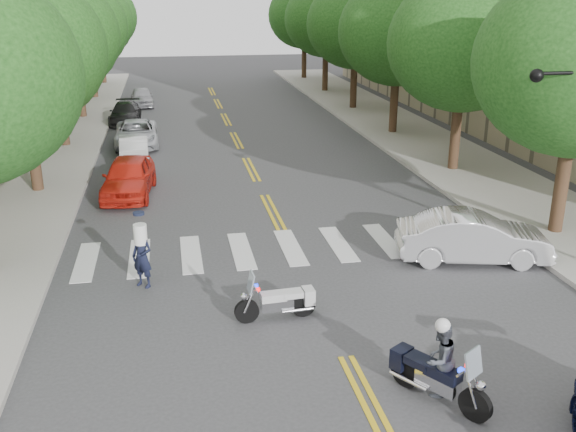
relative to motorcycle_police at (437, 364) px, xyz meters
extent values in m
plane|color=#38383A|center=(-1.29, 1.83, -0.81)|extent=(140.00, 140.00, 0.00)
cube|color=#9E9991|center=(-10.79, 23.83, -0.73)|extent=(5.00, 60.00, 0.15)
cube|color=#9E9991|center=(8.21, 23.83, -0.73)|extent=(5.00, 60.00, 0.15)
cylinder|color=#382316|center=(-10.09, 15.83, 0.85)|extent=(0.44, 0.44, 3.32)
ellipsoid|color=#174212|center=(-10.09, 15.83, 4.76)|extent=(6.40, 6.40, 5.76)
cylinder|color=#382316|center=(-10.09, 23.83, 0.85)|extent=(0.44, 0.44, 3.32)
ellipsoid|color=#174212|center=(-10.09, 23.83, 4.76)|extent=(6.40, 6.40, 5.76)
cylinder|color=#382316|center=(-10.09, 31.83, 0.85)|extent=(0.44, 0.44, 3.32)
ellipsoid|color=#174212|center=(-10.09, 31.83, 4.76)|extent=(6.40, 6.40, 5.76)
cylinder|color=#382316|center=(-10.09, 39.83, 0.85)|extent=(0.44, 0.44, 3.32)
ellipsoid|color=#174212|center=(-10.09, 39.83, 4.76)|extent=(6.40, 6.40, 5.76)
cylinder|color=#382316|center=(-10.09, 47.83, 0.85)|extent=(0.44, 0.44, 3.32)
ellipsoid|color=#174212|center=(-10.09, 47.83, 4.76)|extent=(6.40, 6.40, 5.76)
cylinder|color=#382316|center=(7.51, 7.83, 0.85)|extent=(0.44, 0.44, 3.32)
cylinder|color=#382316|center=(7.51, 15.83, 0.85)|extent=(0.44, 0.44, 3.32)
ellipsoid|color=#174212|center=(7.51, 15.83, 4.76)|extent=(6.40, 6.40, 5.76)
cylinder|color=#382316|center=(7.51, 23.83, 0.85)|extent=(0.44, 0.44, 3.32)
ellipsoid|color=#174212|center=(7.51, 23.83, 4.76)|extent=(6.40, 6.40, 5.76)
cylinder|color=#382316|center=(7.51, 31.83, 0.85)|extent=(0.44, 0.44, 3.32)
ellipsoid|color=#174212|center=(7.51, 31.83, 4.76)|extent=(6.40, 6.40, 5.76)
cylinder|color=#382316|center=(7.51, 39.83, 0.85)|extent=(0.44, 0.44, 3.32)
ellipsoid|color=#174212|center=(7.51, 39.83, 4.76)|extent=(6.40, 6.40, 5.76)
cylinder|color=#382316|center=(7.51, 47.83, 0.85)|extent=(0.44, 0.44, 3.32)
ellipsoid|color=#174212|center=(7.51, 47.83, 4.76)|extent=(6.40, 6.40, 5.76)
cylinder|color=black|center=(5.71, 5.33, 4.79)|extent=(2.40, 0.10, 0.10)
sphere|color=black|center=(4.61, 5.33, 4.74)|extent=(0.36, 0.36, 0.36)
cylinder|color=black|center=(0.48, -0.74, -0.48)|extent=(0.48, 0.63, 0.67)
cylinder|color=black|center=(-0.37, 0.57, -0.48)|extent=(0.51, 0.65, 0.67)
cube|color=silver|center=(0.03, -0.04, -0.37)|extent=(0.74, 0.91, 0.31)
cube|color=black|center=(0.08, -0.13, -0.12)|extent=(0.67, 0.77, 0.22)
cube|color=black|center=(-0.21, 0.32, -0.10)|extent=(0.62, 0.67, 0.16)
cube|color=black|center=(-0.45, 0.69, -0.22)|extent=(0.52, 0.48, 0.44)
cube|color=#8C99A5|center=(0.41, -0.63, 0.37)|extent=(0.49, 0.39, 0.53)
cube|color=red|center=(0.42, -0.43, 0.19)|extent=(0.14, 0.14, 0.08)
cube|color=#0C26E5|center=(0.23, -0.56, 0.19)|extent=(0.14, 0.14, 0.08)
imported|color=#474C56|center=(0.03, -0.04, 0.14)|extent=(0.95, 0.90, 1.54)
sphere|color=silver|center=(0.03, -0.04, 0.86)|extent=(0.29, 0.29, 0.29)
cylinder|color=black|center=(-3.24, 3.78, -0.51)|extent=(0.61, 0.16, 0.60)
cylinder|color=black|center=(-1.83, 3.87, -0.51)|extent=(0.61, 0.20, 0.60)
cube|color=silver|center=(-2.49, 3.83, -0.41)|extent=(0.81, 0.33, 0.28)
cube|color=silver|center=(-2.58, 3.82, -0.19)|extent=(0.64, 0.36, 0.19)
cube|color=silver|center=(-2.09, 3.85, -0.17)|extent=(0.51, 0.38, 0.14)
cube|color=silver|center=(-1.69, 3.88, -0.28)|extent=(0.29, 0.41, 0.40)
cube|color=#8C99A5|center=(-3.12, 3.79, 0.25)|extent=(0.16, 0.45, 0.48)
cube|color=red|center=(-2.97, 3.69, 0.09)|extent=(0.09, 0.09, 0.07)
cube|color=#0C26E5|center=(-2.98, 3.90, 0.09)|extent=(0.09, 0.09, 0.07)
imported|color=black|center=(-5.74, 6.32, 0.05)|extent=(0.75, 0.71, 1.72)
imported|color=silver|center=(3.83, 6.33, -0.08)|extent=(4.68, 2.52, 1.47)
imported|color=red|center=(-6.49, 14.83, -0.05)|extent=(2.22, 4.60, 1.52)
imported|color=silver|center=(-6.49, 19.83, -0.21)|extent=(1.45, 3.70, 1.20)
imported|color=#BBBDC3|center=(-6.49, 23.53, -0.16)|extent=(2.25, 4.69, 1.29)
imported|color=black|center=(-7.39, 29.89, -0.20)|extent=(1.91, 4.27, 1.22)
imported|color=#98989D|center=(-6.54, 35.83, -0.17)|extent=(1.71, 3.82, 1.27)
camera|label=1|loc=(-4.81, -10.01, 6.82)|focal=40.00mm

